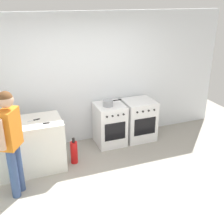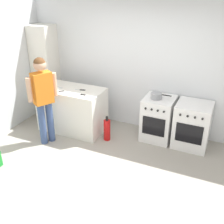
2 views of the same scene
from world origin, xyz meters
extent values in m
plane|color=gray|center=(0.00, 0.00, 0.00)|extent=(8.00, 8.00, 0.00)
cube|color=silver|center=(0.00, 1.95, 1.30)|extent=(6.00, 0.10, 2.60)
cube|color=silver|center=(-1.35, 1.20, 0.45)|extent=(1.30, 0.70, 0.90)
cube|color=white|center=(0.35, 1.58, 0.42)|extent=(0.57, 0.60, 0.85)
cube|color=black|center=(0.35, 1.27, 0.40)|extent=(0.43, 0.01, 0.36)
cylinder|color=black|center=(0.22, 1.46, 0.85)|extent=(0.18, 0.18, 0.01)
cylinder|color=black|center=(0.48, 1.46, 0.85)|extent=(0.18, 0.18, 0.01)
cylinder|color=black|center=(0.22, 1.70, 0.85)|extent=(0.18, 0.18, 0.01)
cylinder|color=black|center=(0.48, 1.70, 0.85)|extent=(0.18, 0.18, 0.01)
cylinder|color=black|center=(0.18, 1.26, 0.74)|extent=(0.04, 0.02, 0.04)
cylinder|color=black|center=(0.29, 1.26, 0.74)|extent=(0.04, 0.02, 0.04)
cylinder|color=black|center=(0.41, 1.26, 0.74)|extent=(0.04, 0.02, 0.04)
cylinder|color=black|center=(0.52, 1.26, 0.74)|extent=(0.04, 0.02, 0.04)
cube|color=white|center=(1.00, 1.58, 0.42)|extent=(0.62, 0.60, 0.85)
cube|color=black|center=(1.00, 1.27, 0.40)|extent=(0.47, 0.01, 0.36)
cylinder|color=black|center=(0.86, 1.46, 0.85)|extent=(0.20, 0.20, 0.01)
cylinder|color=black|center=(1.14, 1.46, 0.85)|extent=(0.20, 0.20, 0.01)
cylinder|color=black|center=(0.86, 1.70, 0.85)|extent=(0.20, 0.20, 0.01)
cylinder|color=black|center=(1.14, 1.70, 0.85)|extent=(0.20, 0.20, 0.01)
cylinder|color=black|center=(0.81, 1.26, 0.74)|extent=(0.04, 0.02, 0.04)
cylinder|color=black|center=(0.93, 1.26, 0.74)|extent=(0.04, 0.02, 0.04)
cylinder|color=black|center=(1.06, 1.26, 0.74)|extent=(0.04, 0.02, 0.04)
cylinder|color=black|center=(1.18, 1.26, 0.74)|extent=(0.04, 0.02, 0.04)
cylinder|color=gray|center=(0.29, 1.53, 0.91)|extent=(0.20, 0.20, 0.12)
cylinder|color=black|center=(0.48, 1.53, 0.95)|extent=(0.18, 0.02, 0.02)
cube|color=silver|center=(-1.59, 0.92, 0.90)|extent=(0.21, 0.14, 0.01)
cube|color=black|center=(-1.45, 1.00, 0.91)|extent=(0.11, 0.08, 0.01)
cube|color=silver|center=(-0.80, 1.01, 0.90)|extent=(0.24, 0.05, 0.01)
cube|color=black|center=(-0.97, 1.02, 0.91)|extent=(0.11, 0.03, 0.01)
cube|color=silver|center=(-1.59, 1.16, 0.90)|extent=(0.14, 0.05, 0.01)
cube|color=black|center=(-1.72, 1.18, 0.91)|extent=(0.11, 0.04, 0.01)
cube|color=silver|center=(-1.20, 1.20, 0.90)|extent=(0.10, 0.05, 0.01)
cube|color=black|center=(-1.10, 1.23, 0.91)|extent=(0.11, 0.05, 0.01)
cylinder|color=#384C7A|center=(-1.57, 0.49, 0.41)|extent=(0.13, 0.13, 0.82)
cylinder|color=#384C7A|center=(-1.49, 0.63, 0.41)|extent=(0.13, 0.13, 0.82)
cube|color=orange|center=(-1.53, 0.56, 1.11)|extent=(0.34, 0.39, 0.58)
cylinder|color=tan|center=(-1.65, 0.35, 1.13)|extent=(0.09, 0.09, 0.44)
cylinder|color=tan|center=(-1.42, 0.77, 1.13)|extent=(0.09, 0.09, 0.44)
sphere|color=tan|center=(-1.53, 0.56, 1.54)|extent=(0.22, 0.22, 0.22)
sphere|color=brown|center=(-1.53, 0.56, 1.56)|extent=(0.21, 0.21, 0.21)
cylinder|color=red|center=(-0.52, 1.10, 0.21)|extent=(0.13, 0.13, 0.42)
cylinder|color=black|center=(-0.52, 1.10, 0.46)|extent=(0.05, 0.05, 0.08)
cube|color=silver|center=(-2.30, 1.68, 1.00)|extent=(0.48, 0.44, 2.00)
camera|label=1|loc=(-1.44, -3.29, 2.84)|focal=45.00mm
camera|label=2|loc=(1.53, -3.18, 2.90)|focal=45.00mm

